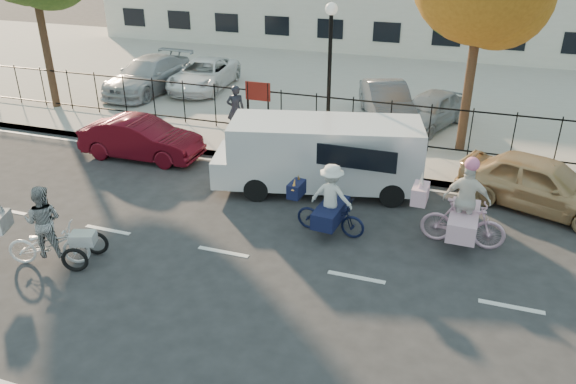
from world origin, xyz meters
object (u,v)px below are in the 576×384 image
at_px(pedestrian, 236,109).
at_px(lot_car_a, 148,75).
at_px(lamppost, 330,50).
at_px(gold_sedan, 541,184).
at_px(unicorn_bike, 463,213).
at_px(bull_bike, 330,206).
at_px(white_van, 321,153).
at_px(lot_car_d, 430,110).
at_px(zebra_trike, 47,235).
at_px(lot_car_c, 387,102).
at_px(lot_car_b, 204,75).
at_px(red_sedan, 141,139).

relative_size(pedestrian, lot_car_a, 0.34).
xyz_separation_m(lamppost, pedestrian, (-3.16, 0.00, -2.15)).
distance_m(gold_sedan, pedestrian, 9.59).
relative_size(unicorn_bike, bull_bike, 1.14).
distance_m(lamppost, gold_sedan, 7.00).
height_order(bull_bike, white_van, white_van).
bearing_deg(lot_car_d, zebra_trike, -99.19).
xyz_separation_m(lamppost, lot_car_c, (1.33, 3.04, -2.31)).
xyz_separation_m(pedestrian, lot_car_c, (4.49, 3.04, -0.17)).
bearing_deg(bull_bike, pedestrian, 46.69).
distance_m(unicorn_bike, lot_car_b, 14.43).
xyz_separation_m(zebra_trike, unicorn_bike, (8.17, 3.61, 0.09)).
xyz_separation_m(lot_car_a, lot_car_d, (11.48, -0.69, -0.08)).
bearing_deg(bull_bike, red_sedan, 73.66).
xyz_separation_m(lamppost, gold_sedan, (6.15, -2.30, -2.43)).
relative_size(white_van, lot_car_c, 1.46).
bearing_deg(zebra_trike, red_sedan, -6.08).
bearing_deg(lot_car_d, lamppost, -114.75).
height_order(lamppost, lot_car_d, lamppost).
bearing_deg(zebra_trike, bull_bike, -78.27).
bearing_deg(bull_bike, gold_sedan, -53.24).
relative_size(bull_bike, pedestrian, 1.15).
relative_size(bull_bike, gold_sedan, 0.47).
bearing_deg(zebra_trike, lot_car_d, -50.39).
relative_size(red_sedan, lot_car_c, 0.95).
xyz_separation_m(zebra_trike, bull_bike, (5.26, 3.18, -0.01)).
bearing_deg(lot_car_b, zebra_trike, -82.67).
bearing_deg(lamppost, lot_car_d, 43.49).
bearing_deg(unicorn_bike, red_sedan, 78.75).
height_order(unicorn_bike, white_van, unicorn_bike).
distance_m(lamppost, unicorn_bike, 6.88).
height_order(bull_bike, lot_car_d, bull_bike).
relative_size(bull_bike, lot_car_c, 0.48).
height_order(bull_bike, lot_car_a, bull_bike).
height_order(red_sedan, pedestrian, pedestrian).
xyz_separation_m(lot_car_a, lot_car_b, (1.97, 1.13, -0.08)).
relative_size(bull_bike, lot_car_d, 0.52).
relative_size(lot_car_b, lot_car_d, 1.22).
xyz_separation_m(unicorn_bike, pedestrian, (-7.55, 4.76, 0.18)).
bearing_deg(unicorn_bike, pedestrian, 59.20).
xyz_separation_m(bull_bike, red_sedan, (-6.63, 2.58, -0.07)).
bearing_deg(red_sedan, pedestrian, -38.34).
xyz_separation_m(red_sedan, lot_car_c, (6.48, 5.65, 0.18)).
xyz_separation_m(zebra_trike, lot_car_a, (-4.82, 11.80, 0.14)).
distance_m(bull_bike, lot_car_b, 12.68).
bearing_deg(white_van, bull_bike, -82.66).
height_order(gold_sedan, lot_car_c, lot_car_c).
xyz_separation_m(unicorn_bike, red_sedan, (-9.54, 2.15, -0.17)).
height_order(zebra_trike, white_van, white_van).
bearing_deg(gold_sedan, lot_car_d, 53.45).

